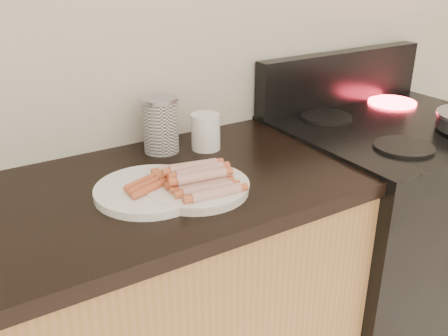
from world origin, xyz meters
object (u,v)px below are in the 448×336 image
main_plate (197,188)px  mug (206,132)px  stove (380,236)px  canister (161,125)px  side_plate (150,190)px

main_plate → mug: (0.16, 0.24, 0.05)m
stove → mug: (-0.66, 0.17, 0.50)m
canister → stove: bearing=-15.6°
stove → main_plate: 0.95m
main_plate → canister: size_ratio=1.56×
side_plate → stove: bearing=1.6°
stove → main_plate: bearing=-174.8°
stove → main_plate: size_ratio=3.49×
side_plate → mug: (0.27, 0.19, 0.04)m
stove → canister: canister is taller
main_plate → mug: mug is taller
side_plate → canister: size_ratio=1.67×
canister → mug: 0.14m
stove → side_plate: bearing=-178.4°
main_plate → mug: 0.30m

